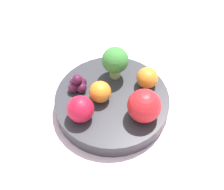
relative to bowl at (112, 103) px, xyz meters
name	(u,v)px	position (x,y,z in m)	size (l,w,h in m)	color
ground_plane	(112,114)	(0.00, 0.00, -0.03)	(6.00, 6.00, 0.00)	gray
table_surface	(112,111)	(0.00, 0.00, -0.02)	(1.20, 1.20, 0.02)	silver
bowl	(112,103)	(0.00, 0.00, 0.00)	(0.20, 0.20, 0.03)	#2D2D33
broccoli	(115,61)	(0.04, 0.03, 0.05)	(0.05, 0.05, 0.07)	#8CB76B
apple_red	(144,106)	(0.01, -0.06, 0.04)	(0.06, 0.06, 0.06)	red
apple_green	(81,109)	(-0.06, 0.01, 0.04)	(0.05, 0.05, 0.05)	#B7142D
orange_front	(147,78)	(0.07, -0.02, 0.03)	(0.04, 0.04, 0.04)	orange
orange_back	(100,92)	(-0.01, 0.01, 0.03)	(0.04, 0.04, 0.04)	orange
grape_cluster	(78,84)	(-0.03, 0.06, 0.03)	(0.04, 0.04, 0.04)	#47142D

